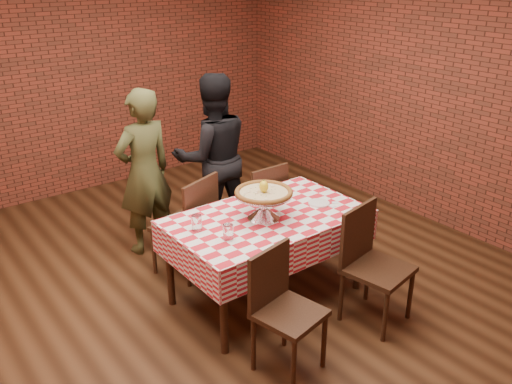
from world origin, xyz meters
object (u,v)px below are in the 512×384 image
pizza (264,193)px  diner_olive (144,172)px  chair_near_right (379,268)px  chair_near_left (290,315)px  water_glass_right (197,223)px  chair_far_right (257,206)px  pizza_stand (264,206)px  water_glass_left (228,232)px  condiment_caddy (248,193)px  diner_black (213,157)px  chair_far_left (184,224)px  table (267,257)px

pizza → diner_olive: diner_olive is taller
chair_near_right → chair_near_left: bearing=170.6°
water_glass_right → chair_far_right: chair_far_right is taller
chair_near_left → chair_far_right: (0.90, 1.54, 0.01)m
pizza_stand → water_glass_left: (-0.44, -0.14, -0.04)m
pizza → condiment_caddy: size_ratio=3.16×
pizza → diner_olive: bearing=104.4°
pizza → water_glass_left: pizza is taller
diner_black → chair_far_left: bearing=53.1°
water_glass_left → chair_near_left: chair_near_left is taller
pizza_stand → condiment_caddy: size_ratio=3.20×
chair_near_left → diner_black: size_ratio=0.53×
pizza → condiment_caddy: (0.10, 0.34, -0.14)m
water_glass_right → chair_far_right: (1.05, 0.61, -0.37)m
chair_near_right → chair_far_right: size_ratio=1.04×
chair_near_left → diner_olive: bearing=77.3°
pizza_stand → chair_far_left: bearing=109.8°
water_glass_left → chair_far_right: (0.95, 0.89, -0.37)m
pizza_stand → diner_black: (0.35, 1.27, -0.03)m
pizza → chair_far_left: pizza is taller
pizza → chair_far_right: pizza is taller
table → chair_near_right: (0.48, -0.78, 0.09)m
chair_far_left → pizza_stand: bearing=89.6°
chair_near_right → water_glass_right: bearing=129.0°
water_glass_left → diner_olive: bearing=86.8°
pizza_stand → chair_far_left: size_ratio=0.49×
chair_far_right → water_glass_right: bearing=29.7°
chair_near_left → chair_near_right: 0.91m
condiment_caddy → diner_black: bearing=90.8°
pizza_stand → pizza: (0.00, 0.00, 0.11)m
chair_near_right → chair_far_left: (-0.81, 1.56, 0.01)m
table → chair_near_right: bearing=-58.3°
condiment_caddy → chair_near_right: chair_near_right is taller
pizza_stand → chair_far_left: pizza_stand is taller
condiment_caddy → chair_near_right: bearing=-52.8°
pizza_stand → pizza: bearing=0.0°
condiment_caddy → chair_far_left: size_ratio=0.15×
water_glass_right → chair_far_right: 1.27m
pizza → chair_near_right: size_ratio=0.49×
chair_near_right → chair_far_left: chair_far_left is taller
table → chair_far_left: bearing=112.9°
chair_near_right → diner_black: bearing=84.2°
chair_near_left → diner_olive: size_ratio=0.55×
water_glass_right → chair_near_right: (1.06, -0.90, -0.35)m
pizza → chair_far_left: bearing=109.8°
diner_olive → diner_black: diner_black is taller
table → diner_black: (0.30, 1.26, 0.46)m
condiment_caddy → chair_near_left: 1.29m
pizza_stand → chair_near_left: 0.97m
chair_near_left → chair_far_right: 1.78m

